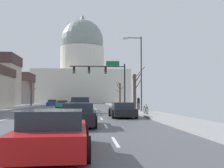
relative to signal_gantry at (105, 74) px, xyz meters
The scene contains 17 objects.
ground 15.54m from the signal_gantry, 108.89° to the right, with size 20.00×180.00×0.20m.
signal_gantry is the anchor object (origin of this frame).
street_lamp_right 9.53m from the signal_gantry, 70.52° to the right, with size 2.09×0.24×8.13m.
capitol_building 58.00m from the signal_gantry, 94.74° to the left, with size 32.14×21.90×32.36m.
sedan_near_00 6.68m from the signal_gantry, 126.23° to the right, with size 2.06×4.57×1.25m.
pickup_truck_near_01 11.14m from the signal_gantry, 107.71° to the right, with size 2.32×5.71×1.64m.
sedan_near_02 16.46m from the signal_gantry, 88.29° to the right, with size 2.03×4.41×1.21m.
sedan_near_03 22.88m from the signal_gantry, 97.06° to the right, with size 1.97×4.33×1.28m.
sedan_near_04 29.85m from the signal_gantry, 96.18° to the right, with size 2.09×4.30×1.20m.
sedan_oncoming_00 9.74m from the signal_gantry, 138.08° to the left, with size 2.01×4.37×1.21m.
sedan_oncoming_01 21.08m from the signal_gantry, 118.44° to the left, with size 2.14×4.66×1.26m.
flank_building_02 41.85m from the signal_gantry, 123.65° to the left, with size 11.33×8.79×8.23m.
bare_tree_00 7.53m from the signal_gantry, 63.27° to the right, with size 1.63×1.92×5.09m.
bare_tree_01 19.16m from the signal_gantry, 133.78° to the left, with size 2.03×2.80×5.35m.
bare_tree_02 14.91m from the signal_gantry, 74.93° to the left, with size 1.96×1.91×4.84m.
pedestrian_00 7.43m from the signal_gantry, 52.18° to the right, with size 0.35×0.34×1.61m.
bicycle_parked 14.58m from the signal_gantry, 77.94° to the right, with size 0.12×1.77×0.85m.
Camera 1 is at (2.58, -22.94, 1.53)m, focal length 41.93 mm.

